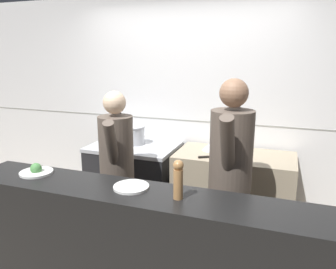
{
  "coord_description": "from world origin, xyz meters",
  "views": [
    {
      "loc": [
        1.11,
        -2.28,
        1.92
      ],
      "look_at": [
        0.04,
        0.66,
        1.15
      ],
      "focal_mm": 35.0,
      "sensor_mm": 36.0,
      "label": 1
    }
  ],
  "objects_px": {
    "mixing_bowl_steel": "(211,146)",
    "chef_sous": "(230,172)",
    "chefs_knife": "(214,157)",
    "pepper_mill": "(178,179)",
    "stock_pot": "(133,135)",
    "plated_dish_appetiser": "(131,187)",
    "plated_dish_main": "(36,171)",
    "chef_head_cook": "(117,165)",
    "oven_range": "(134,181)"
  },
  "relations": [
    {
      "from": "stock_pot",
      "to": "chefs_knife",
      "type": "distance_m",
      "value": 1.04
    },
    {
      "from": "oven_range",
      "to": "mixing_bowl_steel",
      "type": "distance_m",
      "value": 1.04
    },
    {
      "from": "pepper_mill",
      "to": "chefs_knife",
      "type": "bearing_deg",
      "value": 90.66
    },
    {
      "from": "chefs_knife",
      "to": "chef_sous",
      "type": "bearing_deg",
      "value": -65.29
    },
    {
      "from": "chefs_knife",
      "to": "pepper_mill",
      "type": "distance_m",
      "value": 1.23
    },
    {
      "from": "mixing_bowl_steel",
      "to": "plated_dish_main",
      "type": "xyz_separation_m",
      "value": [
        -1.14,
        -1.39,
        0.05
      ]
    },
    {
      "from": "chefs_knife",
      "to": "pepper_mill",
      "type": "xyz_separation_m",
      "value": [
        0.01,
        -1.21,
        0.21
      ]
    },
    {
      "from": "stock_pot",
      "to": "plated_dish_main",
      "type": "relative_size",
      "value": 1.06
    },
    {
      "from": "oven_range",
      "to": "mixing_bowl_steel",
      "type": "bearing_deg",
      "value": 4.45
    },
    {
      "from": "stock_pot",
      "to": "chef_sous",
      "type": "xyz_separation_m",
      "value": [
        1.27,
        -0.79,
        -0.03
      ]
    },
    {
      "from": "mixing_bowl_steel",
      "to": "chef_head_cook",
      "type": "bearing_deg",
      "value": -134.01
    },
    {
      "from": "stock_pot",
      "to": "chef_head_cook",
      "type": "bearing_deg",
      "value": -76.0
    },
    {
      "from": "plated_dish_appetiser",
      "to": "plated_dish_main",
      "type": "bearing_deg",
      "value": 179.61
    },
    {
      "from": "pepper_mill",
      "to": "mixing_bowl_steel",
      "type": "bearing_deg",
      "value": 93.67
    },
    {
      "from": "stock_pot",
      "to": "plated_dish_appetiser",
      "type": "bearing_deg",
      "value": -64.81
    },
    {
      "from": "stock_pot",
      "to": "chef_sous",
      "type": "relative_size",
      "value": 0.16
    },
    {
      "from": "mixing_bowl_steel",
      "to": "chef_sous",
      "type": "relative_size",
      "value": 0.12
    },
    {
      "from": "mixing_bowl_steel",
      "to": "plated_dish_appetiser",
      "type": "relative_size",
      "value": 0.79
    },
    {
      "from": "pepper_mill",
      "to": "chef_head_cook",
      "type": "xyz_separation_m",
      "value": [
        -0.84,
        0.68,
        -0.23
      ]
    },
    {
      "from": "chef_head_cook",
      "to": "pepper_mill",
      "type": "bearing_deg",
      "value": -57.1
    },
    {
      "from": "chef_sous",
      "to": "stock_pot",
      "type": "bearing_deg",
      "value": 146.91
    },
    {
      "from": "mixing_bowl_steel",
      "to": "stock_pot",
      "type": "bearing_deg",
      "value": -179.18
    },
    {
      "from": "plated_dish_main",
      "to": "oven_range",
      "type": "bearing_deg",
      "value": 79.91
    },
    {
      "from": "oven_range",
      "to": "chef_sous",
      "type": "distance_m",
      "value": 1.53
    },
    {
      "from": "pepper_mill",
      "to": "chef_head_cook",
      "type": "relative_size",
      "value": 0.17
    },
    {
      "from": "mixing_bowl_steel",
      "to": "pepper_mill",
      "type": "xyz_separation_m",
      "value": [
        0.09,
        -1.45,
        0.17
      ]
    },
    {
      "from": "mixing_bowl_steel",
      "to": "chef_sous",
      "type": "height_order",
      "value": "chef_sous"
    },
    {
      "from": "oven_range",
      "to": "mixing_bowl_steel",
      "type": "relative_size",
      "value": 4.84
    },
    {
      "from": "plated_dish_appetiser",
      "to": "stock_pot",
      "type": "bearing_deg",
      "value": 115.19
    },
    {
      "from": "stock_pot",
      "to": "oven_range",
      "type": "bearing_deg",
      "value": -65.2
    },
    {
      "from": "mixing_bowl_steel",
      "to": "plated_dish_appetiser",
      "type": "xyz_separation_m",
      "value": [
        -0.28,
        -1.4,
        0.04
      ]
    },
    {
      "from": "chef_sous",
      "to": "chefs_knife",
      "type": "bearing_deg",
      "value": 113.43
    },
    {
      "from": "oven_range",
      "to": "chefs_knife",
      "type": "bearing_deg",
      "value": -9.94
    },
    {
      "from": "chef_head_cook",
      "to": "chef_sous",
      "type": "bearing_deg",
      "value": -19.66
    },
    {
      "from": "chefs_knife",
      "to": "chef_sous",
      "type": "height_order",
      "value": "chef_sous"
    },
    {
      "from": "chef_head_cook",
      "to": "mixing_bowl_steel",
      "type": "bearing_deg",
      "value": 27.91
    },
    {
      "from": "plated_dish_appetiser",
      "to": "chef_sous",
      "type": "relative_size",
      "value": 0.15
    },
    {
      "from": "stock_pot",
      "to": "chef_head_cook",
      "type": "distance_m",
      "value": 0.79
    },
    {
      "from": "mixing_bowl_steel",
      "to": "oven_range",
      "type": "bearing_deg",
      "value": -175.55
    },
    {
      "from": "mixing_bowl_steel",
      "to": "chef_head_cook",
      "type": "relative_size",
      "value": 0.13
    },
    {
      "from": "chef_sous",
      "to": "plated_dish_main",
      "type": "bearing_deg",
      "value": -159.51
    },
    {
      "from": "chefs_knife",
      "to": "plated_dish_main",
      "type": "bearing_deg",
      "value": -136.79
    },
    {
      "from": "plated_dish_main",
      "to": "chef_head_cook",
      "type": "bearing_deg",
      "value": 57.34
    },
    {
      "from": "oven_range",
      "to": "chef_head_cook",
      "type": "height_order",
      "value": "chef_head_cook"
    },
    {
      "from": "stock_pot",
      "to": "pepper_mill",
      "type": "bearing_deg",
      "value": -54.45
    },
    {
      "from": "plated_dish_appetiser",
      "to": "chef_sous",
      "type": "xyz_separation_m",
      "value": [
        0.62,
        0.6,
        -0.02
      ]
    },
    {
      "from": "oven_range",
      "to": "plated_dish_main",
      "type": "distance_m",
      "value": 1.45
    },
    {
      "from": "plated_dish_main",
      "to": "chef_head_cook",
      "type": "relative_size",
      "value": 0.16
    },
    {
      "from": "plated_dish_main",
      "to": "chef_head_cook",
      "type": "distance_m",
      "value": 0.74
    },
    {
      "from": "plated_dish_appetiser",
      "to": "oven_range",
      "type": "bearing_deg",
      "value": 115.21
    }
  ]
}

